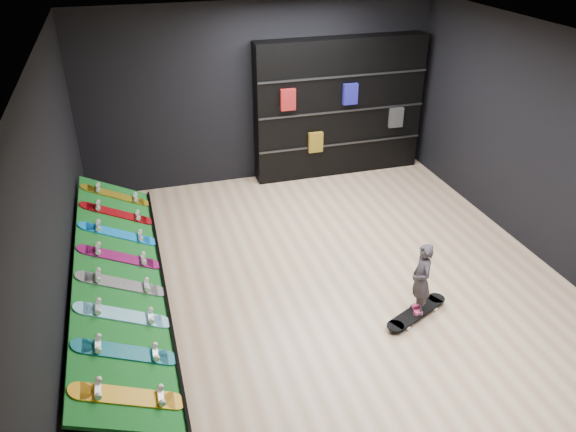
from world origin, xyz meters
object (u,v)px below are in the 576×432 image
object	(u,v)px
display_rack	(121,306)
floor_skateboard	(416,314)
back_shelving	(339,108)
child	(419,292)

from	to	relation	value
display_rack	floor_skateboard	xyz separation A→B (m)	(3.31, -0.86, -0.20)
display_rack	floor_skateboard	bearing A→B (deg)	-14.62
display_rack	back_shelving	world-z (taller)	back_shelving
child	floor_skateboard	bearing A→B (deg)	180.00
floor_skateboard	child	world-z (taller)	child
display_rack	back_shelving	size ratio (longest dim) A/B	1.51
back_shelving	floor_skateboard	size ratio (longest dim) A/B	3.04
floor_skateboard	child	size ratio (longest dim) A/B	1.80
back_shelving	display_rack	bearing A→B (deg)	-139.62
floor_skateboard	child	distance (m)	0.31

